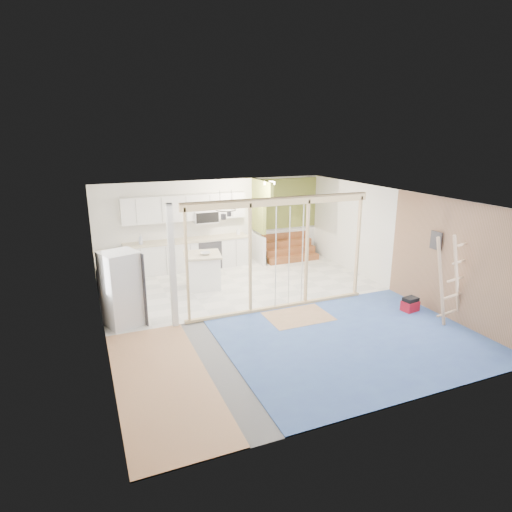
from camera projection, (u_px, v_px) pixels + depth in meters
name	position (u px, v px, depth m)	size (l,w,h in m)	color
room	(267.00, 256.00, 9.43)	(7.01, 8.01, 2.61)	slate
floor_overlays	(268.00, 309.00, 9.86)	(7.00, 8.00, 0.03)	beige
stud_frame	(256.00, 244.00, 9.24)	(4.66, 0.14, 2.60)	#DAB185
base_cabinets	(166.00, 260.00, 12.05)	(4.45, 2.24, 0.93)	silver
upper_cabinets	(187.00, 209.00, 12.36)	(3.60, 0.41, 0.85)	silver
green_partition	(279.00, 231.00, 13.53)	(2.25, 1.51, 2.60)	olive
pot_rack	(226.00, 212.00, 10.80)	(0.52, 0.52, 0.72)	black
sheathing_panel	(458.00, 263.00, 8.93)	(0.02, 4.00, 2.60)	#A8785B
electrical_panel	(436.00, 241.00, 9.35)	(0.04, 0.30, 0.40)	#3B3A40
ceiling_light	(269.00, 183.00, 12.27)	(0.32, 0.32, 0.08)	#FFEABF
fridge	(122.00, 289.00, 8.83)	(0.90, 0.86, 1.60)	silver
island	(203.00, 271.00, 11.16)	(1.09, 1.09, 0.92)	white
bowl	(206.00, 253.00, 10.95)	(0.26, 0.26, 0.06)	silver
soap_bottle_a	(141.00, 239.00, 11.87)	(0.12, 0.12, 0.31)	#ACB1C0
soap_bottle_b	(238.00, 231.00, 13.09)	(0.10, 0.10, 0.21)	white
toolbox	(410.00, 305.00, 9.70)	(0.39, 0.31, 0.34)	#A20E1E
ladder	(451.00, 280.00, 8.79)	(1.05, 0.10, 1.94)	tan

